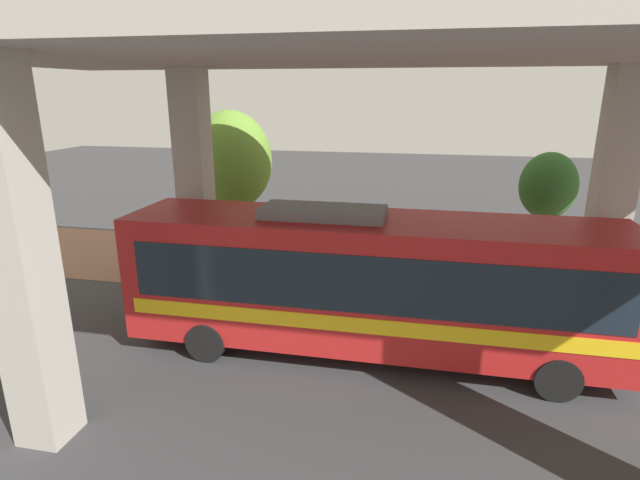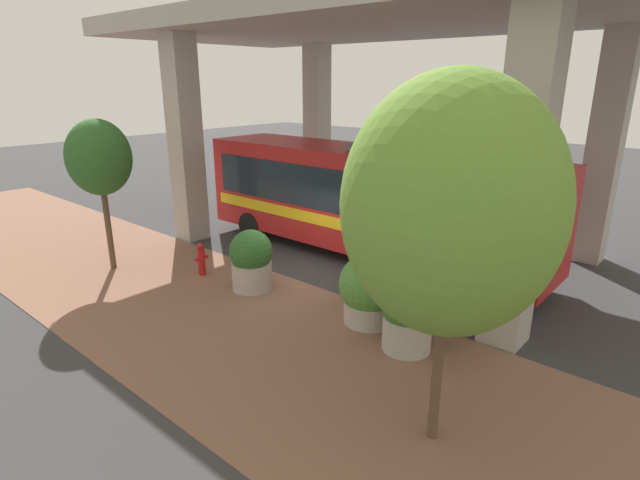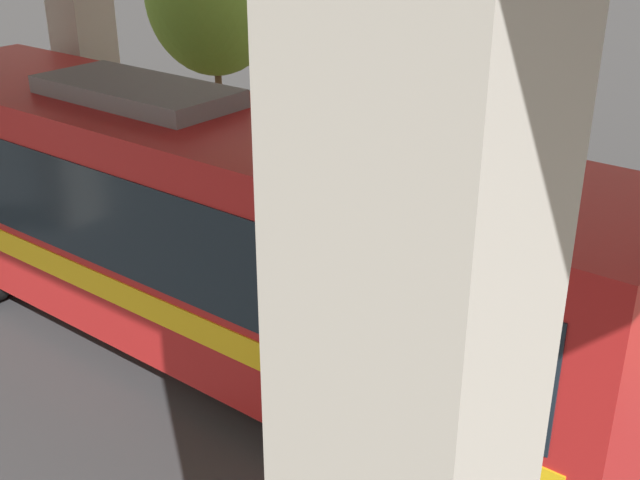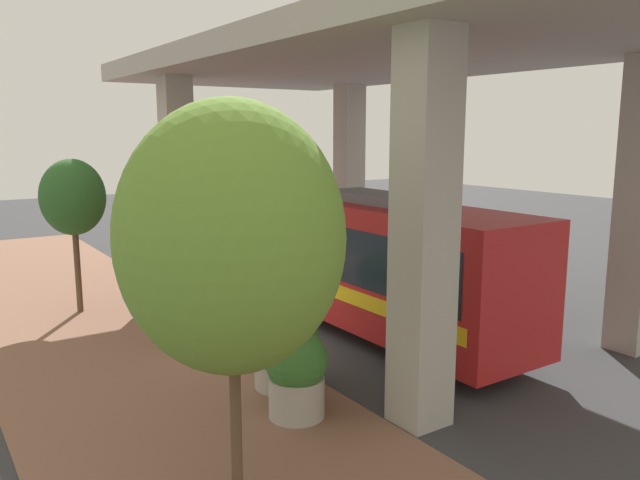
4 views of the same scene
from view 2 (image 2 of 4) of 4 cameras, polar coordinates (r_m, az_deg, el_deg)
The scene contains 10 objects.
ground_plane at distance 14.59m, azimuth -2.46°, elevation -4.71°, with size 80.00×80.00×0.00m, color #38383A.
sidewalk_strip at distance 12.77m, azimuth -11.81°, elevation -8.50°, with size 6.00×40.00×0.02m.
overpass at distance 16.64m, azimuth 7.39°, elevation 21.62°, with size 9.40×19.66×7.68m.
bus at distance 16.13m, azimuth 5.17°, elevation 5.05°, with size 2.73×12.02×3.76m.
fire_hydrant at distance 15.25m, azimuth -13.40°, elevation -2.14°, with size 0.44×0.21×1.00m.
planter_front at distance 10.87m, azimuth 10.03°, elevation -8.25°, with size 1.18×1.18×1.71m.
planter_middle at distance 13.86m, azimuth -7.83°, elevation -2.31°, with size 1.19×1.19×1.72m.
planter_back at distance 11.95m, azimuth 5.78°, elevation -5.71°, with size 1.51×1.51×1.74m.
street_tree_near at distance 16.01m, azimuth -23.94°, elevation 8.54°, with size 1.84×1.84×4.55m.
street_tree_far at distance 7.25m, azimuth 14.73°, elevation 3.69°, with size 3.13×3.13×5.79m.
Camera 2 is at (-9.77, -9.26, 5.61)m, focal length 28.00 mm.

